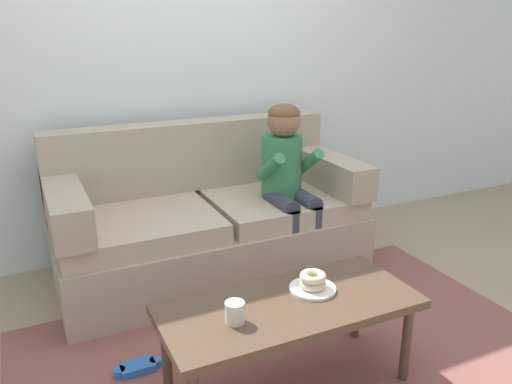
# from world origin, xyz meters

# --- Properties ---
(ground) EXTENTS (10.00, 10.00, 0.00)m
(ground) POSITION_xyz_m (0.00, 0.00, 0.00)
(ground) COLOR #9E896B
(wall_back) EXTENTS (8.00, 0.10, 2.80)m
(wall_back) POSITION_xyz_m (0.00, 1.40, 1.40)
(wall_back) COLOR silver
(wall_back) RESTS_ON ground
(area_rug) EXTENTS (2.63, 1.75, 0.01)m
(area_rug) POSITION_xyz_m (0.00, -0.25, 0.01)
(area_rug) COLOR brown
(area_rug) RESTS_ON ground
(couch) EXTENTS (1.91, 0.90, 0.95)m
(couch) POSITION_xyz_m (-0.05, 0.85, 0.35)
(couch) COLOR tan
(couch) RESTS_ON ground
(coffee_table) EXTENTS (1.12, 0.50, 0.44)m
(coffee_table) POSITION_xyz_m (-0.13, -0.39, 0.39)
(coffee_table) COLOR #4C3828
(coffee_table) RESTS_ON ground
(person_child) EXTENTS (0.34, 0.58, 1.10)m
(person_child) POSITION_xyz_m (0.41, 0.64, 0.67)
(person_child) COLOR #337A4C
(person_child) RESTS_ON ground
(plate) EXTENTS (0.21, 0.21, 0.01)m
(plate) POSITION_xyz_m (0.01, -0.34, 0.44)
(plate) COLOR white
(plate) RESTS_ON coffee_table
(donut) EXTENTS (0.16, 0.16, 0.04)m
(donut) POSITION_xyz_m (0.01, -0.34, 0.47)
(donut) COLOR beige
(donut) RESTS_ON plate
(donut_second) EXTENTS (0.15, 0.15, 0.04)m
(donut_second) POSITION_xyz_m (0.01, -0.34, 0.50)
(donut_second) COLOR beige
(donut_second) RESTS_ON donut
(mug) EXTENTS (0.08, 0.08, 0.09)m
(mug) POSITION_xyz_m (-0.41, -0.43, 0.48)
(mug) COLOR silver
(mug) RESTS_ON coffee_table
(toy_controller) EXTENTS (0.23, 0.09, 0.05)m
(toy_controller) POSITION_xyz_m (-0.73, -0.00, 0.03)
(toy_controller) COLOR blue
(toy_controller) RESTS_ON ground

